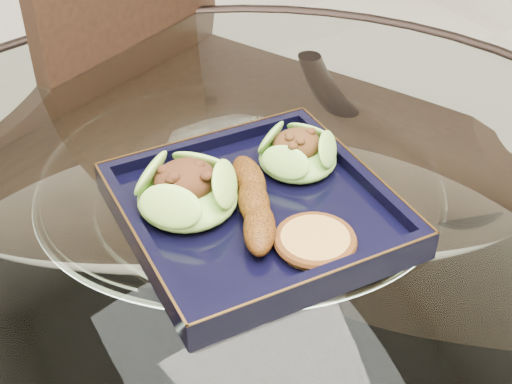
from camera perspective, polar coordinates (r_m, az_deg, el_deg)
dining_table at (r=0.89m, az=-1.06°, el=-9.88°), size 1.13×1.13×0.77m
dining_chair at (r=1.23m, az=-4.70°, el=0.27°), size 0.52×0.52×0.92m
navy_plate at (r=0.76m, az=0.00°, el=-1.78°), size 0.29×0.29×0.02m
lettuce_wrap_left at (r=0.75m, az=-5.51°, el=-0.10°), size 0.14×0.14×0.04m
lettuce_wrap_right at (r=0.81m, az=3.35°, el=2.99°), size 0.11×0.11×0.03m
roasted_plantain at (r=0.74m, az=-0.17°, el=-0.82°), size 0.09×0.16×0.03m
crumb_patty at (r=0.71m, az=4.75°, el=-4.00°), size 0.09×0.09×0.01m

